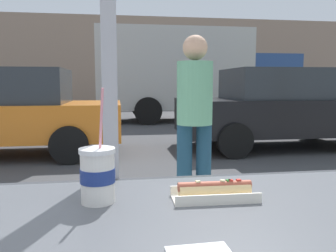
# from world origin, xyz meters

# --- Properties ---
(ground_plane) EXTENTS (60.00, 60.00, 0.00)m
(ground_plane) POSITION_xyz_m (0.00, 8.00, 0.00)
(ground_plane) COLOR #424244
(sidewalk_strip) EXTENTS (16.00, 2.80, 0.12)m
(sidewalk_strip) POSITION_xyz_m (0.00, 1.60, 0.06)
(sidewalk_strip) COLOR #B2ADA3
(sidewalk_strip) RESTS_ON ground
(building_facade_far) EXTENTS (28.00, 1.20, 5.13)m
(building_facade_far) POSITION_xyz_m (0.00, 19.49, 2.57)
(building_facade_far) COLOR gray
(building_facade_far) RESTS_ON ground
(soda_cup_right) EXTENTS (0.10, 0.10, 0.30)m
(soda_cup_right) POSITION_xyz_m (-0.03, -0.18, 1.09)
(soda_cup_right) COLOR silver
(soda_cup_right) RESTS_ON window_counter
(hotdog_tray_near) EXTENTS (0.23, 0.10, 0.05)m
(hotdog_tray_near) POSITION_xyz_m (0.28, -0.21, 1.03)
(hotdog_tray_near) COLOR silver
(hotdog_tray_near) RESTS_ON window_counter
(parked_car_black) EXTENTS (4.14, 1.99, 1.63)m
(parked_car_black) POSITION_xyz_m (3.37, 5.59, 0.83)
(parked_car_black) COLOR black
(parked_car_black) RESTS_ON ground
(box_truck) EXTENTS (7.01, 2.44, 3.18)m
(box_truck) POSITION_xyz_m (2.69, 11.09, 1.71)
(box_truck) COLOR beige
(box_truck) RESTS_ON ground
(pedestrian) EXTENTS (0.32, 0.32, 1.63)m
(pedestrian) POSITION_xyz_m (0.72, 1.92, 1.05)
(pedestrian) COLOR navy
(pedestrian) RESTS_ON sidewalk_strip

